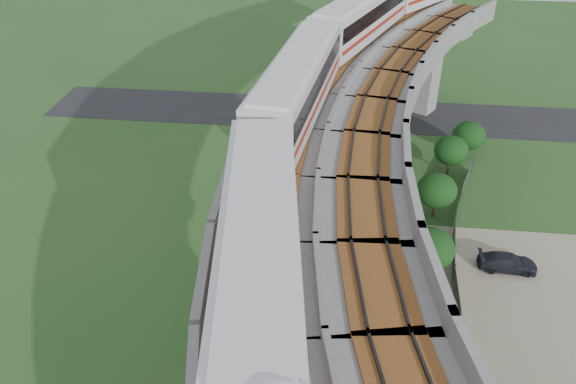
% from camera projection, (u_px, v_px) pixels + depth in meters
% --- Properties ---
extents(ground, '(160.00, 160.00, 0.00)m').
position_uv_depth(ground, '(314.00, 326.00, 33.43)').
color(ground, '#2B5321').
rests_on(ground, ground).
extents(dirt_lot, '(18.00, 26.00, 0.04)m').
position_uv_depth(dirt_lot, '(568.00, 374.00, 30.44)').
color(dirt_lot, gray).
rests_on(dirt_lot, ground).
extents(asphalt_road, '(60.00, 8.00, 0.03)m').
position_uv_depth(asphalt_road, '(335.00, 113.00, 58.46)').
color(asphalt_road, '#232326').
rests_on(asphalt_road, ground).
extents(viaduct, '(19.58, 73.98, 11.40)m').
position_uv_depth(viaduct, '(395.00, 204.00, 28.16)').
color(viaduct, '#99968E').
rests_on(viaduct, ground).
extents(metro_train, '(18.70, 59.70, 3.64)m').
position_uv_depth(metro_train, '(361.00, 51.00, 37.81)').
color(metro_train, silver).
rests_on(metro_train, ground).
extents(fence, '(3.87, 38.73, 1.50)m').
position_uv_depth(fence, '(484.00, 331.00, 32.11)').
color(fence, '#2D382D').
rests_on(fence, ground).
extents(tree_0, '(2.94, 2.94, 3.24)m').
position_uv_depth(tree_0, '(469.00, 136.00, 49.92)').
color(tree_0, '#382314').
rests_on(tree_0, ground).
extents(tree_1, '(2.84, 2.84, 3.65)m').
position_uv_depth(tree_1, '(451.00, 150.00, 46.66)').
color(tree_1, '#382314').
rests_on(tree_1, ground).
extents(tree_2, '(2.99, 2.99, 3.65)m').
position_uv_depth(tree_2, '(437.00, 190.00, 41.62)').
color(tree_2, '#382314').
rests_on(tree_2, ground).
extents(tree_3, '(3.19, 3.19, 3.47)m').
position_uv_depth(tree_3, '(430.00, 249.00, 36.22)').
color(tree_3, '#382314').
rests_on(tree_3, ground).
extents(tree_4, '(2.35, 2.35, 2.98)m').
position_uv_depth(tree_4, '(429.00, 291.00, 33.11)').
color(tree_4, '#382314').
rests_on(tree_4, ground).
extents(tree_5, '(3.05, 3.05, 3.70)m').
position_uv_depth(tree_5, '(442.00, 376.00, 27.43)').
color(tree_5, '#382314').
rests_on(tree_5, ground).
extents(car_dark, '(3.93, 1.70, 1.13)m').
position_uv_depth(car_dark, '(508.00, 262.00, 37.42)').
color(car_dark, black).
rests_on(car_dark, dirt_lot).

